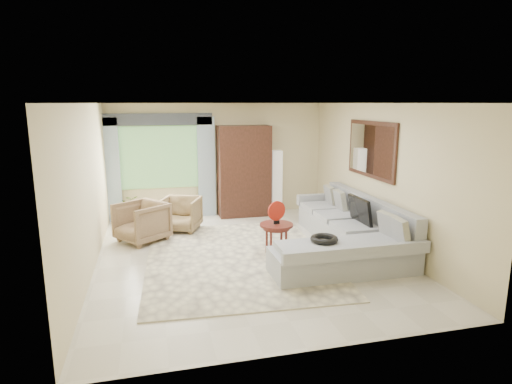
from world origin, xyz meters
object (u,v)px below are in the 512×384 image
object	(u,v)px
floor_lamp	(276,182)
coffee_table	(276,239)
sectional_sofa	(347,236)
tv_screen	(360,210)
armchair_right	(181,214)
potted_plant	(126,208)
armoire	(244,171)
armchair_left	(142,222)

from	to	relation	value
floor_lamp	coffee_table	bearing A→B (deg)	-106.45
sectional_sofa	tv_screen	bearing A→B (deg)	11.90
coffee_table	armchair_right	distance (m)	2.43
potted_plant	armoire	bearing A→B (deg)	-2.30
tv_screen	potted_plant	size ratio (longest dim) A/B	1.26
floor_lamp	armchair_right	bearing A→B (deg)	-157.52
armchair_left	armoire	world-z (taller)	armoire
armoire	floor_lamp	world-z (taller)	armoire
tv_screen	coffee_table	distance (m)	1.61
tv_screen	sectional_sofa	bearing A→B (deg)	-168.10
potted_plant	floor_lamp	bearing A→B (deg)	-0.78
sectional_sofa	armoire	distance (m)	3.24
coffee_table	sectional_sofa	bearing A→B (deg)	-2.86
coffee_table	armoire	xyz separation A→B (m)	(0.05, 2.83, 0.75)
armchair_left	armoire	xyz separation A→B (m)	(2.32, 1.45, 0.67)
sectional_sofa	floor_lamp	world-z (taller)	floor_lamp
tv_screen	armoire	distance (m)	3.23
armoire	coffee_table	bearing A→B (deg)	-91.10
tv_screen	armoire	size ratio (longest dim) A/B	0.35
tv_screen	armchair_left	xyz separation A→B (m)	(-3.82, 1.39, -0.34)
potted_plant	floor_lamp	world-z (taller)	floor_lamp
armchair_left	potted_plant	distance (m)	1.60
tv_screen	potted_plant	bearing A→B (deg)	144.76
sectional_sofa	armchair_left	bearing A→B (deg)	157.89
coffee_table	potted_plant	distance (m)	3.94
sectional_sofa	coffee_table	distance (m)	1.29
sectional_sofa	armchair_right	distance (m)	3.42
sectional_sofa	tv_screen	xyz separation A→B (m)	(0.27, 0.06, 0.44)
armchair_right	sectional_sofa	bearing A→B (deg)	-13.50
tv_screen	floor_lamp	world-z (taller)	floor_lamp
coffee_table	armchair_right	size ratio (longest dim) A/B	0.75
potted_plant	floor_lamp	distance (m)	3.50
sectional_sofa	coffee_table	size ratio (longest dim) A/B	6.02
armchair_right	floor_lamp	world-z (taller)	floor_lamp
armchair_left	armoire	size ratio (longest dim) A/B	0.40
tv_screen	armoire	world-z (taller)	armoire
tv_screen	armchair_left	distance (m)	4.08
potted_plant	armchair_right	bearing A→B (deg)	-42.10
sectional_sofa	floor_lamp	bearing A→B (deg)	98.33
sectional_sofa	armchair_right	xyz separation A→B (m)	(-2.78, 1.99, 0.07)
coffee_table	armoire	distance (m)	2.93
armoire	potted_plant	bearing A→B (deg)	177.70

